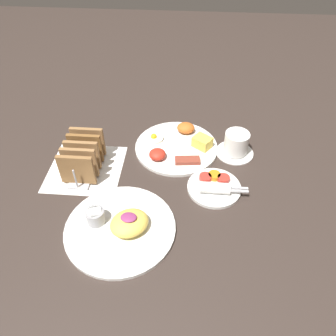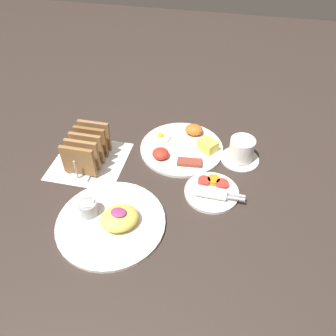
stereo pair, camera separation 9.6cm
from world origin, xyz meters
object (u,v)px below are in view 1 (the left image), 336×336
Objects in this scene: plate_breakfast at (178,145)px; toast_rack at (83,156)px; plate_condiments at (214,186)px; plate_foreground at (121,226)px; coffee_cup at (236,144)px.

plate_breakfast is 1.49× the size of toast_rack.
plate_foreground is at bearing -146.67° from plate_condiments.
plate_foreground is at bearing -55.21° from toast_rack.
coffee_cup is (0.31, 0.32, 0.02)m from plate_foreground.
coffee_cup is at bearing 13.46° from toast_rack.
plate_breakfast is 0.95× the size of plate_foreground.
plate_foreground is 2.37× the size of coffee_cup.
coffee_cup reaches higher than plate_foreground.
plate_foreground reaches higher than plate_breakfast.
plate_condiments is at bearing -8.02° from toast_rack.
plate_foreground is 1.58× the size of toast_rack.
toast_rack is 0.47m from coffee_cup.
toast_rack is (-0.39, 0.06, 0.04)m from plate_condiments.
toast_rack is at bearing 124.79° from plate_foreground.
plate_foreground is 0.45m from coffee_cup.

